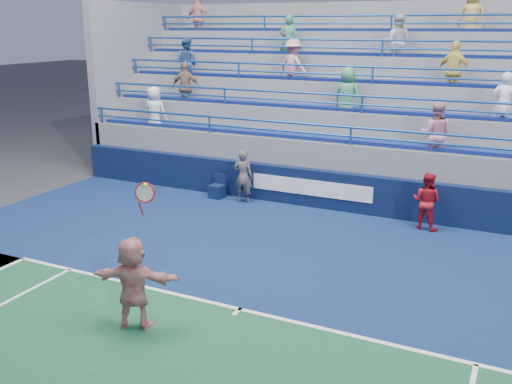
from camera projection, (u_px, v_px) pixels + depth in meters
The scene contains 7 objects.
ground at pixel (240, 310), 10.49m from camera, with size 120.00×120.00×0.00m, color #333538.
sponsor_wall at pixel (346, 192), 15.95m from camera, with size 18.00×0.32×1.10m.
bleacher_stand at pixel (381, 135), 18.93m from camera, with size 18.00×5.60×6.13m.
judge_chair at pixel (217, 191), 17.25m from camera, with size 0.44×0.44×0.73m.
tennis_player at pixel (133, 283), 9.70m from camera, with size 1.60×0.90×2.65m.
line_judge at pixel (243, 176), 16.70m from camera, with size 0.57×0.38×1.57m, color #151C3B.
ball_girl at pixel (426, 201), 14.48m from camera, with size 0.72×0.56×1.49m, color #AB1320.
Camera 1 is at (4.38, -8.38, 5.04)m, focal length 40.00 mm.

